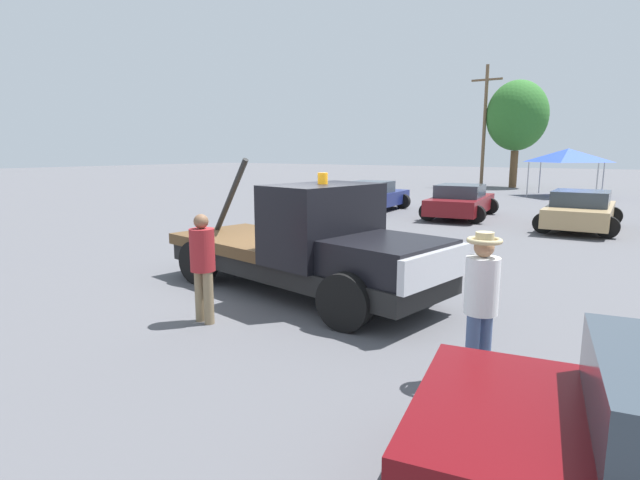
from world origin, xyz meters
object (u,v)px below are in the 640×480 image
object	(u,v)px
parked_car_tan	(580,211)
traffic_cone	(456,259)
parked_car_navy	(372,197)
parked_car_maroon	(460,201)
person_near_truck	(481,295)
canopy_tent_blue	(568,155)
person_at_hood	(203,261)
utility_pole	(485,123)
tree_left	(517,116)
tow_truck	(311,248)

from	to	relation	value
parked_car_tan	traffic_cone	distance (m)	8.29
parked_car_navy	parked_car_maroon	xyz separation A→B (m)	(4.00, 0.09, 0.00)
person_near_truck	canopy_tent_blue	size ratio (longest dim) A/B	0.49
canopy_tent_blue	parked_car_tan	bearing A→B (deg)	-80.12
parked_car_navy	person_at_hood	bearing A→B (deg)	-165.89
traffic_cone	parked_car_tan	bearing A→B (deg)	79.32
parked_car_tan	utility_pole	world-z (taller)	utility_pole
parked_car_maroon	tree_left	distance (m)	19.59
utility_pole	traffic_cone	bearing A→B (deg)	-74.89
parked_car_tan	canopy_tent_blue	bearing A→B (deg)	8.08
person_at_hood	parked_car_tan	xyz separation A→B (m)	(3.61, 13.79, -0.34)
utility_pole	tree_left	bearing A→B (deg)	27.82
tow_truck	canopy_tent_blue	world-z (taller)	canopy_tent_blue
person_near_truck	canopy_tent_blue	distance (m)	27.30
person_near_truck	utility_pole	world-z (taller)	utility_pole
person_near_truck	person_at_hood	size ratio (longest dim) A/B	1.03
parked_car_tan	tow_truck	bearing A→B (deg)	163.41
tow_truck	traffic_cone	distance (m)	3.88
parked_car_navy	parked_car_tan	xyz separation A→B (m)	(8.43, -0.74, 0.00)
parked_car_maroon	tree_left	xyz separation A→B (m)	(-2.35, 18.92, 4.51)
person_at_hood	traffic_cone	size ratio (longest dim) A/B	3.11
parked_car_maroon	utility_pole	distance (m)	18.81
tree_left	traffic_cone	distance (m)	28.80
traffic_cone	utility_pole	xyz separation A→B (m)	(-7.25, 26.83, 4.40)
parked_car_tan	traffic_cone	size ratio (longest dim) A/B	8.41
tow_truck	parked_car_maroon	size ratio (longest dim) A/B	1.28
person_at_hood	traffic_cone	world-z (taller)	person_at_hood
tow_truck	tree_left	world-z (taller)	tree_left
tow_truck	tree_left	xyz separation A→B (m)	(-3.70, 31.39, 4.26)
parked_car_navy	utility_pole	xyz separation A→B (m)	(-0.35, 17.95, 4.00)
parked_car_tan	tree_left	distance (m)	21.36
canopy_tent_blue	parked_car_navy	bearing A→B (deg)	-115.15
person_at_hood	canopy_tent_blue	bearing A→B (deg)	1.36
person_near_truck	parked_car_tan	bearing A→B (deg)	-64.04
parked_car_maroon	canopy_tent_blue	distance (m)	13.09
person_at_hood	parked_car_navy	size ratio (longest dim) A/B	0.35
person_near_truck	parked_car_navy	size ratio (longest dim) A/B	0.36
tow_truck	person_at_hood	distance (m)	2.22
parked_car_tan	utility_pole	bearing A→B (deg)	23.36
traffic_cone	parked_car_navy	bearing A→B (deg)	127.85
person_near_truck	traffic_cone	bearing A→B (deg)	-45.07
person_at_hood	parked_car_maroon	bearing A→B (deg)	7.15
tree_left	utility_pole	xyz separation A→B (m)	(-2.00, -1.06, -0.51)
tree_left	parked_car_tan	bearing A→B (deg)	-71.07
parked_car_maroon	tree_left	size ratio (longest dim) A/B	0.62
person_near_truck	person_at_hood	xyz separation A→B (m)	(-4.15, -0.33, -0.05)
parked_car_navy	tree_left	xyz separation A→B (m)	(1.66, 19.01, 4.51)
tow_truck	utility_pole	size ratio (longest dim) A/B	0.70
parked_car_tan	utility_pole	size ratio (longest dim) A/B	0.53
person_near_truck	traffic_cone	world-z (taller)	person_near_truck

